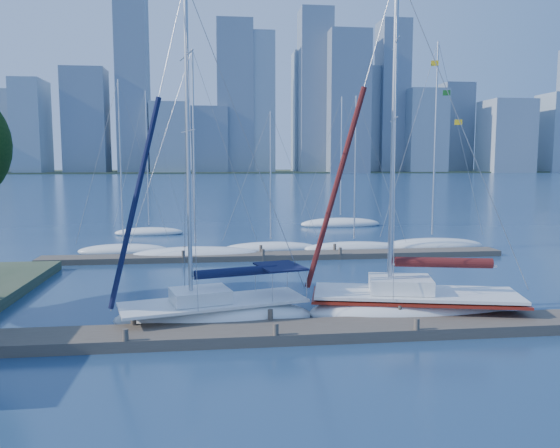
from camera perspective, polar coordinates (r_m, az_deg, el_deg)
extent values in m
plane|color=navy|center=(19.98, -0.74, -11.81)|extent=(700.00, 700.00, 0.00)
cube|color=#4C4237|center=(19.91, -0.74, -11.27)|extent=(26.00, 2.00, 0.40)
cube|color=#4C4237|center=(35.61, -0.29, -3.34)|extent=(30.00, 1.80, 0.36)
cube|color=#38472D|center=(338.92, -6.55, 5.42)|extent=(800.00, 100.00, 1.50)
ellipsoid|color=white|center=(21.73, -6.89, -9.72)|extent=(8.09, 4.39, 1.35)
cube|color=white|center=(21.56, -6.91, -8.11)|extent=(7.49, 4.05, 0.11)
cube|color=white|center=(21.36, -8.34, -7.40)|extent=(2.51, 2.13, 0.50)
cylinder|color=silver|center=(20.66, -9.58, 7.91)|extent=(0.16, 0.16, 11.84)
cylinder|color=silver|center=(21.57, -4.56, -5.25)|extent=(3.55, 1.01, 0.09)
cylinder|color=#101735|center=(21.55, -4.57, -5.02)|extent=(3.34, 1.20, 0.36)
cube|color=#101735|center=(22.13, 0.02, -4.45)|extent=(2.11, 2.48, 0.07)
ellipsoid|color=white|center=(23.15, 13.93, -8.76)|extent=(9.21, 4.76, 1.54)
cube|color=white|center=(22.98, 13.98, -7.03)|extent=(8.52, 4.39, 0.12)
cube|color=white|center=(22.82, 12.46, -6.16)|extent=(2.82, 2.37, 0.57)
cylinder|color=silver|center=(22.25, 11.78, 9.04)|extent=(0.18, 0.18, 12.58)
cylinder|color=silver|center=(22.90, 16.67, -4.13)|extent=(4.08, 1.03, 0.10)
cylinder|color=#480F14|center=(22.89, 16.68, -3.88)|extent=(3.82, 1.25, 0.41)
cube|color=maroon|center=(23.02, 13.96, -7.45)|extent=(8.73, 4.54, 0.10)
ellipsoid|color=white|center=(39.17, -16.02, -2.70)|extent=(6.39, 2.91, 0.96)
cylinder|color=silver|center=(38.69, -16.31, 6.31)|extent=(0.11, 0.11, 10.87)
ellipsoid|color=white|center=(36.14, -8.79, -3.23)|extent=(8.71, 4.12, 1.13)
cylinder|color=silver|center=(35.64, -8.99, 7.87)|extent=(0.12, 0.12, 12.28)
ellipsoid|color=white|center=(38.67, -0.97, -2.57)|extent=(6.91, 2.37, 0.95)
cylinder|color=silver|center=(38.20, -0.98, 5.06)|extent=(0.10, 0.10, 8.89)
ellipsoid|color=white|center=(39.10, 7.74, -2.52)|extent=(7.34, 4.78, 0.96)
cylinder|color=silver|center=(38.62, 7.86, 5.81)|extent=(0.11, 0.11, 9.93)
ellipsoid|color=white|center=(40.88, 15.58, -2.25)|extent=(7.78, 2.48, 1.20)
cylinder|color=silver|center=(40.46, 15.91, 8.47)|extent=(0.13, 0.13, 13.48)
ellipsoid|color=white|center=(48.63, -13.50, -0.88)|extent=(6.03, 2.52, 0.94)
cylinder|color=silver|center=(48.24, -13.70, 6.65)|extent=(0.10, 0.10, 11.39)
ellipsoid|color=white|center=(53.77, 6.34, 0.01)|extent=(8.22, 5.20, 1.22)
cylinder|color=silver|center=(53.43, 6.42, 7.03)|extent=(0.13, 0.13, 11.36)
cube|color=gray|center=(348.26, -27.03, 8.60)|extent=(13.66, 14.18, 46.26)
cube|color=#7F95A4|center=(317.81, -24.54, 9.20)|extent=(14.71, 23.42, 48.60)
cube|color=slate|center=(314.49, -19.60, 10.07)|extent=(22.13, 17.63, 55.48)
cube|color=gray|center=(331.67, -14.92, 8.50)|extent=(16.21, 17.61, 37.91)
cube|color=#7F95A4|center=(304.98, -11.50, 8.76)|extent=(19.24, 19.81, 37.75)
cube|color=slate|center=(305.77, -7.36, 8.67)|extent=(19.73, 16.86, 35.95)
cube|color=gray|center=(310.88, -2.58, 12.46)|extent=(20.72, 14.99, 76.85)
cube|color=#7F95A4|center=(329.23, 2.64, 11.49)|extent=(14.52, 17.46, 69.61)
cube|color=slate|center=(307.84, 7.06, 12.42)|extent=(22.05, 18.95, 76.29)
cube|color=gray|center=(328.06, 9.87, 10.59)|extent=(14.70, 17.11, 60.08)
cube|color=#7F95A4|center=(321.30, 14.85, 9.32)|extent=(21.61, 18.80, 46.30)
cube|color=slate|center=(361.22, 17.77, 9.52)|extent=(18.04, 17.52, 54.14)
cube|color=gray|center=(341.28, 22.52, 8.42)|extent=(25.11, 23.94, 40.96)
cube|color=#7F95A4|center=(357.25, 26.83, 8.44)|extent=(15.38, 21.38, 45.03)
cube|color=slate|center=(314.88, -15.12, 14.29)|extent=(16.37, 18.00, 100.04)
cube|color=slate|center=(311.08, -4.73, 12.99)|extent=(19.63, 18.00, 82.78)
cube|color=slate|center=(316.46, 3.67, 13.56)|extent=(17.86, 18.00, 90.16)
cube|color=slate|center=(327.29, 11.63, 12.77)|extent=(16.25, 18.00, 85.27)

